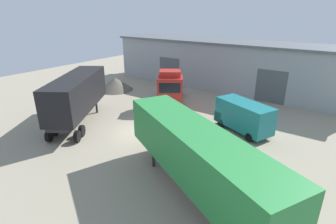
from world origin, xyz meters
name	(u,v)px	position (x,y,z in m)	size (l,w,h in m)	color
ground_plane	(138,132)	(0.00, 0.00, 0.00)	(60.00, 60.00, 0.00)	gray
warehouse_building	(225,64)	(0.00, 17.01, 3.00)	(30.83, 6.52, 5.97)	#93999E
tractor_unit_red	(170,89)	(-1.50, 6.83, 1.83)	(5.49, 6.54, 3.89)	red
container_trailer_green	(196,155)	(7.88, -4.25, 2.55)	(11.53, 7.65, 3.97)	#28843D
delivery_van_teal	(242,116)	(6.86, 5.25, 1.39)	(5.32, 3.83, 2.55)	#197075
container_trailer_white	(77,94)	(-5.66, -1.43, 2.67)	(7.14, 9.05, 4.23)	black
gravel_pile	(115,84)	(-10.71, 7.74, 0.80)	(4.54, 4.54, 1.59)	#565147
oil_drum	(159,115)	(-0.18, 3.12, 0.44)	(0.58, 0.58, 0.88)	#33519E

